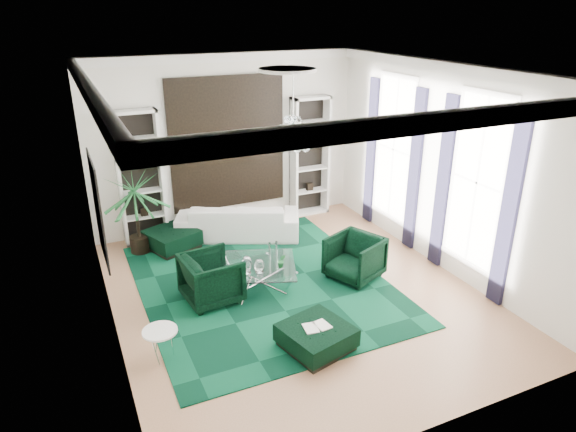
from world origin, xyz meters
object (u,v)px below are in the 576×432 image
sofa (238,220)px  armchair_left (212,278)px  armchair_right (354,258)px  ottoman_side (172,240)px  palm (135,203)px  ottoman_front (316,338)px  side_table (161,345)px  coffee_table (260,275)px

sofa → armchair_left: armchair_left is taller
armchair_right → ottoman_side: armchair_right is taller
armchair_right → palm: bearing=-151.7°
ottoman_front → side_table: bearing=162.1°
side_table → palm: (0.31, 3.64, 0.84)m
sofa → coffee_table: bearing=104.6°
armchair_left → ottoman_side: (-0.17, 2.30, -0.22)m
sofa → side_table: sofa is taller
armchair_left → ottoman_front: armchair_left is taller
ottoman_side → side_table: size_ratio=1.85×
sofa → armchair_left: bearing=85.4°
sofa → armchair_left: size_ratio=2.82×
coffee_table → ottoman_front: (0.08, -2.03, -0.03)m
armchair_right → coffee_table: bearing=-127.2°
sofa → armchair_right: (1.31, -2.66, 0.03)m
ottoman_front → palm: palm is taller
palm → ottoman_side: bearing=-8.8°
ottoman_side → side_table: 3.67m
coffee_table → palm: (-1.71, 2.29, 0.86)m
ottoman_side → palm: 1.08m
armchair_right → ottoman_front: (-1.61, -1.60, -0.23)m
coffee_table → side_table: size_ratio=2.54×
coffee_table → ottoman_side: coffee_table is taller
armchair_left → palm: palm is taller
sofa → ottoman_front: size_ratio=2.87×
armchair_left → palm: bearing=12.5°
sofa → side_table: 4.32m
palm → armchair_left: bearing=-71.5°
coffee_table → side_table: (-2.03, -1.35, 0.02)m
armchair_left → ottoman_side: bearing=-1.8°
palm → armchair_right: bearing=-38.6°
ottoman_side → ottoman_front: ottoman_side is taller
coffee_table → armchair_right: bearing=-14.1°
armchair_left → side_table: bearing=132.1°
sofa → coffee_table: (-0.39, -2.23, -0.17)m
ottoman_front → armchair_left: bearing=117.3°
armchair_right → palm: palm is taller
armchair_left → armchair_right: bearing=-103.1°
armchair_left → coffee_table: 0.94m
sofa → ottoman_side: bearing=25.9°
armchair_left → coffee_table: (0.91, 0.10, -0.21)m
armchair_right → ottoman_front: armchair_right is taller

